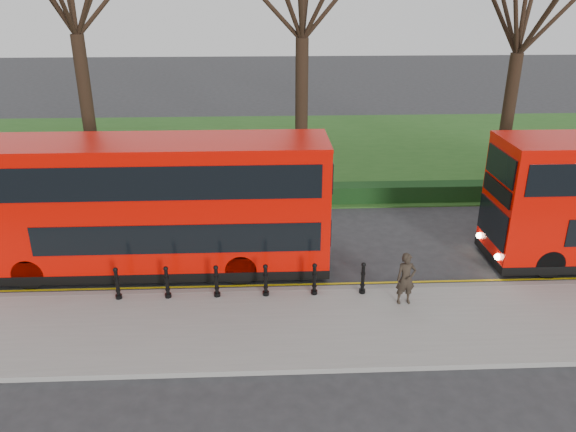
{
  "coord_description": "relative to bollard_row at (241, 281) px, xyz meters",
  "views": [
    {
      "loc": [
        0.18,
        -16.37,
        9.06
      ],
      "look_at": [
        0.93,
        0.5,
        2.0
      ],
      "focal_mm": 35.0,
      "sensor_mm": 36.0,
      "label": 1
    }
  ],
  "objects": [
    {
      "name": "pedestrian",
      "position": [
        4.89,
        -0.62,
        0.31
      ],
      "size": [
        0.62,
        0.44,
        1.62
      ],
      "primitive_type": "imported",
      "rotation": [
        0.0,
        0.0,
        0.08
      ],
      "color": "black",
      "rests_on": "pavement"
    },
    {
      "name": "yellow_line_inner",
      "position": [
        0.58,
        0.85,
        -0.64
      ],
      "size": [
        60.0,
        0.1,
        0.01
      ],
      "primitive_type": "cube",
      "color": "yellow",
      "rests_on": "ground"
    },
    {
      "name": "grass_verge",
      "position": [
        0.58,
        16.35,
        -0.62
      ],
      "size": [
        60.0,
        18.0,
        0.06
      ],
      "primitive_type": "cube",
      "color": "#24511B",
      "rests_on": "ground"
    },
    {
      "name": "kerb",
      "position": [
        0.58,
        0.35,
        -0.57
      ],
      "size": [
        60.0,
        0.25,
        0.16
      ],
      "primitive_type": "cube",
      "color": "slate",
      "rests_on": "ground"
    },
    {
      "name": "bus_lead",
      "position": [
        -2.8,
        2.17,
        1.61
      ],
      "size": [
        11.26,
        2.59,
        4.48
      ],
      "color": "#CC0901",
      "rests_on": "ground"
    },
    {
      "name": "pavement",
      "position": [
        0.58,
        -1.65,
        -0.57
      ],
      "size": [
        60.0,
        4.0,
        0.15
      ],
      "primitive_type": "cube",
      "color": "gray",
      "rests_on": "ground"
    },
    {
      "name": "yellow_line_outer",
      "position": [
        0.58,
        0.65,
        -0.64
      ],
      "size": [
        60.0,
        0.1,
        0.01
      ],
      "primitive_type": "cube",
      "color": "yellow",
      "rests_on": "ground"
    },
    {
      "name": "bollard_row",
      "position": [
        0.0,
        0.0,
        0.0
      ],
      "size": [
        7.61,
        0.15,
        1.0
      ],
      "color": "black",
      "rests_on": "pavement"
    },
    {
      "name": "ground",
      "position": [
        0.58,
        1.35,
        -0.65
      ],
      "size": [
        120.0,
        120.0,
        0.0
      ],
      "primitive_type": "plane",
      "color": "#28282B",
      "rests_on": "ground"
    },
    {
      "name": "tree_right",
      "position": [
        12.58,
        11.35,
        7.3
      ],
      "size": [
        7.01,
        7.01,
        10.95
      ],
      "color": "black",
      "rests_on": "ground"
    },
    {
      "name": "hedge",
      "position": [
        0.58,
        8.15,
        -0.25
      ],
      "size": [
        60.0,
        0.9,
        0.8
      ],
      "primitive_type": "cube",
      "color": "black",
      "rests_on": "ground"
    }
  ]
}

